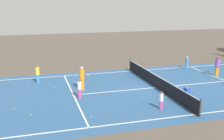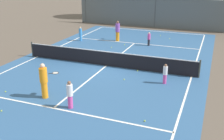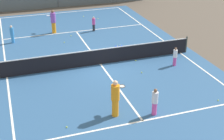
{
  "view_description": "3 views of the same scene",
  "coord_description": "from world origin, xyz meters",
  "px_view_note": "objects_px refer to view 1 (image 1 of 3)",
  "views": [
    {
      "loc": [
        18.83,
        -9.0,
        6.44
      ],
      "look_at": [
        -1.43,
        -3.13,
        1.28
      ],
      "focal_mm": 44.71,
      "sensor_mm": 36.0,
      "label": 1
    },
    {
      "loc": [
        6.56,
        -15.77,
        5.95
      ],
      "look_at": [
        1.31,
        -2.35,
        0.67
      ],
      "focal_mm": 43.53,
      "sensor_mm": 36.0,
      "label": 2
    },
    {
      "loc": [
        -5.23,
        -17.46,
        8.39
      ],
      "look_at": [
        -0.08,
        -2.43,
        0.73
      ],
      "focal_mm": 52.68,
      "sensor_mm": 36.0,
      "label": 3
    }
  ],
  "objects_px": {
    "player_0": "(187,63)",
    "tennis_ball_7": "(91,117)",
    "tennis_ball_1": "(195,79)",
    "tennis_ball_10": "(28,82)",
    "ball_crate": "(187,90)",
    "tennis_ball_9": "(212,80)",
    "player_4": "(217,66)",
    "tennis_ball_11": "(55,88)",
    "player_2": "(38,74)",
    "tennis_ball_5": "(14,109)",
    "player_1": "(161,100)",
    "player_6": "(79,88)",
    "tennis_ball_6": "(75,82)",
    "player_3": "(82,78)",
    "tennis_ball_3": "(142,97)",
    "tennis_ball_4": "(166,97)",
    "tennis_ball_8": "(31,115)"
  },
  "relations": [
    {
      "from": "tennis_ball_10",
      "to": "tennis_ball_5",
      "type": "bearing_deg",
      "value": -7.72
    },
    {
      "from": "tennis_ball_5",
      "to": "tennis_ball_7",
      "type": "relative_size",
      "value": 1.0
    },
    {
      "from": "player_3",
      "to": "tennis_ball_5",
      "type": "relative_size",
      "value": 27.22
    },
    {
      "from": "ball_crate",
      "to": "player_3",
      "type": "bearing_deg",
      "value": -111.16
    },
    {
      "from": "player_0",
      "to": "player_4",
      "type": "bearing_deg",
      "value": 20.36
    },
    {
      "from": "player_6",
      "to": "player_3",
      "type": "bearing_deg",
      "value": 163.75
    },
    {
      "from": "player_2",
      "to": "tennis_ball_6",
      "type": "distance_m",
      "value": 3.05
    },
    {
      "from": "tennis_ball_5",
      "to": "player_4",
      "type": "bearing_deg",
      "value": 101.21
    },
    {
      "from": "player_2",
      "to": "tennis_ball_10",
      "type": "height_order",
      "value": "player_2"
    },
    {
      "from": "tennis_ball_1",
      "to": "tennis_ball_7",
      "type": "relative_size",
      "value": 1.0
    },
    {
      "from": "player_3",
      "to": "tennis_ball_8",
      "type": "distance_m",
      "value": 5.49
    },
    {
      "from": "tennis_ball_10",
      "to": "player_0",
      "type": "bearing_deg",
      "value": 92.57
    },
    {
      "from": "player_3",
      "to": "tennis_ball_3",
      "type": "height_order",
      "value": "player_3"
    },
    {
      "from": "player_0",
      "to": "tennis_ball_8",
      "type": "height_order",
      "value": "player_0"
    },
    {
      "from": "tennis_ball_1",
      "to": "tennis_ball_10",
      "type": "relative_size",
      "value": 1.0
    },
    {
      "from": "tennis_ball_4",
      "to": "tennis_ball_7",
      "type": "relative_size",
      "value": 1.0
    },
    {
      "from": "player_1",
      "to": "player_6",
      "type": "relative_size",
      "value": 0.87
    },
    {
      "from": "player_3",
      "to": "tennis_ball_10",
      "type": "distance_m",
      "value": 5.13
    },
    {
      "from": "tennis_ball_1",
      "to": "tennis_ball_5",
      "type": "relative_size",
      "value": 1.0
    },
    {
      "from": "tennis_ball_6",
      "to": "tennis_ball_10",
      "type": "xyz_separation_m",
      "value": [
        -0.82,
        -3.74,
        0.0
      ]
    },
    {
      "from": "tennis_ball_4",
      "to": "tennis_ball_5",
      "type": "relative_size",
      "value": 1.0
    },
    {
      "from": "tennis_ball_5",
      "to": "tennis_ball_3",
      "type": "bearing_deg",
      "value": 88.56
    },
    {
      "from": "player_2",
      "to": "tennis_ball_4",
      "type": "xyz_separation_m",
      "value": [
        5.99,
        8.45,
        -0.75
      ]
    },
    {
      "from": "player_0",
      "to": "tennis_ball_5",
      "type": "bearing_deg",
      "value": -67.73
    },
    {
      "from": "ball_crate",
      "to": "tennis_ball_7",
      "type": "relative_size",
      "value": 7.19
    },
    {
      "from": "tennis_ball_7",
      "to": "tennis_ball_8",
      "type": "relative_size",
      "value": 1.0
    },
    {
      "from": "tennis_ball_3",
      "to": "tennis_ball_7",
      "type": "height_order",
      "value": "same"
    },
    {
      "from": "ball_crate",
      "to": "tennis_ball_10",
      "type": "xyz_separation_m",
      "value": [
        -5.9,
        -11.15,
        -0.15
      ]
    },
    {
      "from": "player_6",
      "to": "player_1",
      "type": "bearing_deg",
      "value": 52.04
    },
    {
      "from": "player_1",
      "to": "tennis_ball_1",
      "type": "xyz_separation_m",
      "value": [
        -5.55,
        5.95,
        -0.56
      ]
    },
    {
      "from": "tennis_ball_9",
      "to": "ball_crate",
      "type": "bearing_deg",
      "value": -58.36
    },
    {
      "from": "tennis_ball_4",
      "to": "tennis_ball_5",
      "type": "distance_m",
      "value": 10.07
    },
    {
      "from": "player_6",
      "to": "tennis_ball_9",
      "type": "relative_size",
      "value": 20.26
    },
    {
      "from": "tennis_ball_10",
      "to": "ball_crate",
      "type": "bearing_deg",
      "value": 62.11
    },
    {
      "from": "tennis_ball_1",
      "to": "tennis_ball_3",
      "type": "bearing_deg",
      "value": -62.56
    },
    {
      "from": "player_4",
      "to": "tennis_ball_11",
      "type": "distance_m",
      "value": 14.2
    },
    {
      "from": "player_1",
      "to": "tennis_ball_9",
      "type": "relative_size",
      "value": 17.53
    },
    {
      "from": "ball_crate",
      "to": "player_2",
      "type": "bearing_deg",
      "value": -118.25
    },
    {
      "from": "player_2",
      "to": "tennis_ball_9",
      "type": "xyz_separation_m",
      "value": [
        3.16,
        14.22,
        -0.75
      ]
    },
    {
      "from": "ball_crate",
      "to": "tennis_ball_9",
      "type": "distance_m",
      "value": 4.57
    },
    {
      "from": "tennis_ball_4",
      "to": "tennis_ball_1",
      "type": "bearing_deg",
      "value": 127.87
    },
    {
      "from": "player_2",
      "to": "player_1",
      "type": "bearing_deg",
      "value": 41.77
    },
    {
      "from": "tennis_ball_1",
      "to": "player_0",
      "type": "bearing_deg",
      "value": 161.16
    },
    {
      "from": "player_1",
      "to": "tennis_ball_3",
      "type": "xyz_separation_m",
      "value": [
        -2.29,
        -0.33,
        -0.56
      ]
    },
    {
      "from": "player_0",
      "to": "tennis_ball_7",
      "type": "bearing_deg",
      "value": -51.96
    },
    {
      "from": "player_0",
      "to": "tennis_ball_10",
      "type": "xyz_separation_m",
      "value": [
        0.68,
        -15.05,
        -0.62
      ]
    },
    {
      "from": "player_0",
      "to": "tennis_ball_11",
      "type": "bearing_deg",
      "value": -77.94
    },
    {
      "from": "tennis_ball_7",
      "to": "tennis_ball_9",
      "type": "relative_size",
      "value": 1.0
    },
    {
      "from": "player_0",
      "to": "tennis_ball_6",
      "type": "xyz_separation_m",
      "value": [
        1.49,
        -11.3,
        -0.62
      ]
    },
    {
      "from": "player_1",
      "to": "player_4",
      "type": "bearing_deg",
      "value": 125.32
    }
  ]
}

